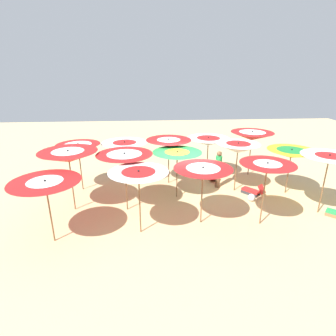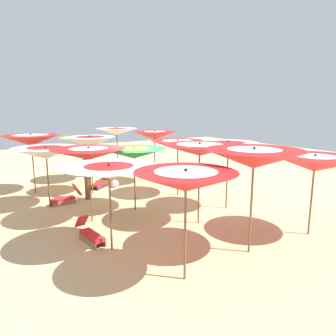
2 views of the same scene
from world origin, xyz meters
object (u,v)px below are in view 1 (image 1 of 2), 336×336
(beach_umbrella_4, at_px, (329,160))
(beach_umbrella_2, at_px, (203,173))
(beach_umbrella_13, at_px, (208,141))
(beach_umbrella_5, at_px, (68,156))
(beach_umbrella_8, at_px, (238,148))
(beach_umbrella_12, at_px, (169,143))
(beach_ball, at_px, (251,198))
(beach_umbrella_7, at_px, (177,156))
(lounger_1, at_px, (252,191))
(beachgoer_0, at_px, (218,169))
(beach_umbrella_6, at_px, (125,158))
(lounger_0, at_px, (141,176))
(beach_umbrella_11, at_px, (125,145))
(beach_umbrella_10, at_px, (78,148))
(beach_umbrella_0, at_px, (46,187))
(beach_umbrella_14, at_px, (252,136))
(beach_umbrella_1, at_px, (139,176))
(lounger_3, at_px, (211,176))
(beach_umbrella_9, at_px, (291,154))
(beach_umbrella_3, at_px, (267,168))

(beach_umbrella_4, bearing_deg, beach_umbrella_2, 4.60)
(beach_umbrella_13, bearing_deg, beach_umbrella_4, 131.10)
(beach_umbrella_5, distance_m, beach_umbrella_8, 7.31)
(beach_umbrella_4, relative_size, beach_umbrella_12, 1.07)
(beach_ball, bearing_deg, beach_umbrella_7, -11.51)
(beach_umbrella_4, relative_size, lounger_1, 2.37)
(beachgoer_0, bearing_deg, beach_umbrella_6, 44.77)
(beach_umbrella_7, relative_size, lounger_0, 1.74)
(beach_umbrella_11, bearing_deg, beach_ball, 155.80)
(beach_umbrella_5, bearing_deg, beach_umbrella_10, -86.61)
(beach_umbrella_6, distance_m, beachgoer_0, 4.87)
(beach_umbrella_0, distance_m, beach_umbrella_8, 8.15)
(beach_umbrella_5, height_order, beach_umbrella_6, beach_umbrella_5)
(beach_umbrella_14, relative_size, beach_ball, 7.55)
(beach_umbrella_0, relative_size, beach_umbrella_1, 0.95)
(beach_umbrella_1, xyz_separation_m, beachgoer_0, (-3.69, -3.67, -1.17))
(beach_umbrella_2, relative_size, lounger_3, 1.98)
(beach_umbrella_2, bearing_deg, lounger_3, -107.80)
(beach_umbrella_5, height_order, beach_umbrella_14, beach_umbrella_5)
(beach_umbrella_12, height_order, beach_umbrella_14, beach_umbrella_14)
(beach_umbrella_8, relative_size, lounger_0, 1.89)
(beach_umbrella_14, bearing_deg, beach_umbrella_9, 111.39)
(beach_umbrella_7, height_order, beach_umbrella_8, beach_umbrella_8)
(beach_umbrella_8, relative_size, beachgoer_0, 1.30)
(beach_umbrella_6, xyz_separation_m, beach_umbrella_12, (-1.92, -2.66, -0.14))
(beach_umbrella_8, distance_m, beach_umbrella_12, 3.28)
(lounger_3, bearing_deg, beach_umbrella_9, -124.59)
(beach_umbrella_7, xyz_separation_m, beach_ball, (-3.25, 0.66, -1.80))
(beach_umbrella_8, xyz_separation_m, lounger_0, (4.49, -1.65, -1.91))
(beach_umbrella_2, xyz_separation_m, beach_umbrella_12, (0.94, -3.88, 0.07))
(beach_umbrella_3, bearing_deg, lounger_0, -45.69)
(beach_umbrella_13, relative_size, lounger_0, 1.75)
(beach_umbrella_0, relative_size, beach_umbrella_7, 1.03)
(beach_umbrella_5, xyz_separation_m, lounger_3, (-6.33, -2.69, -2.09))
(beach_umbrella_0, xyz_separation_m, beach_umbrella_14, (-8.70, -5.53, 0.19))
(beachgoer_0, bearing_deg, beach_umbrella_3, 123.04)
(beach_umbrella_5, height_order, lounger_1, beach_umbrella_5)
(beach_umbrella_14, bearing_deg, beach_umbrella_12, 10.67)
(beach_umbrella_7, relative_size, beachgoer_0, 1.19)
(beach_umbrella_2, bearing_deg, beach_umbrella_11, -53.22)
(beach_umbrella_2, xyz_separation_m, beach_umbrella_14, (-3.52, -4.72, 0.15))
(beach_umbrella_14, bearing_deg, beach_umbrella_3, 75.28)
(beach_umbrella_1, height_order, beach_umbrella_2, beach_umbrella_1)
(beach_umbrella_10, height_order, beach_umbrella_13, beach_umbrella_10)
(lounger_0, bearing_deg, beach_umbrella_9, 155.90)
(beach_umbrella_8, xyz_separation_m, beach_umbrella_13, (0.96, -1.90, -0.17))
(beach_umbrella_10, relative_size, lounger_0, 1.83)
(beach_umbrella_7, distance_m, beach_umbrella_10, 4.60)
(beach_umbrella_4, bearing_deg, beach_umbrella_12, -30.80)
(beach_umbrella_10, height_order, lounger_0, beach_umbrella_10)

